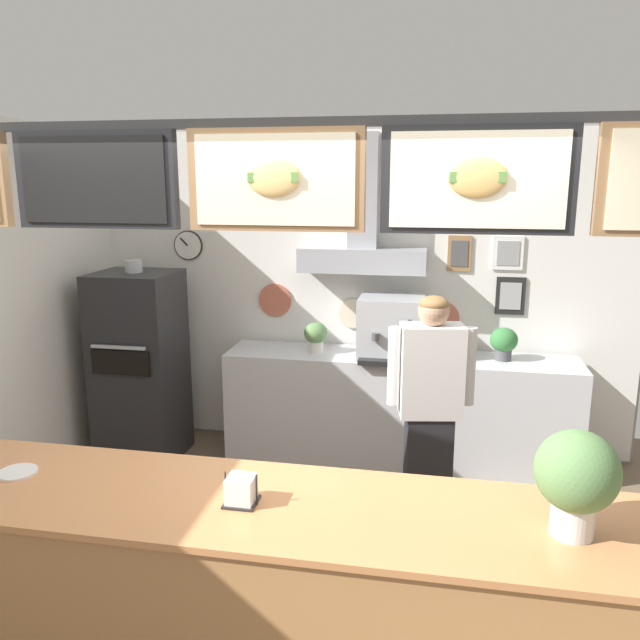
% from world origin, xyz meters
% --- Properties ---
extents(ground_plane, '(6.20, 6.20, 0.00)m').
position_xyz_m(ground_plane, '(0.00, 0.00, 0.00)').
color(ground_plane, brown).
extents(back_wall_assembly, '(4.69, 2.92, 2.76)m').
position_xyz_m(back_wall_assembly, '(0.00, 2.42, 1.47)').
color(back_wall_assembly, gray).
rests_on(back_wall_assembly, ground_plane).
extents(service_counter, '(3.86, 0.75, 1.02)m').
position_xyz_m(service_counter, '(0.00, -0.47, 0.51)').
color(service_counter, '#B77F4C').
rests_on(service_counter, ground_plane).
extents(back_prep_counter, '(2.87, 0.55, 0.94)m').
position_xyz_m(back_prep_counter, '(0.39, 2.18, 0.46)').
color(back_prep_counter, silver).
rests_on(back_prep_counter, ground_plane).
extents(pizza_oven, '(0.65, 0.66, 1.70)m').
position_xyz_m(pizza_oven, '(-1.77, 1.92, 0.81)').
color(pizza_oven, '#232326').
rests_on(pizza_oven, ground_plane).
extents(shop_worker, '(0.53, 0.28, 1.66)m').
position_xyz_m(shop_worker, '(0.66, 0.97, 0.90)').
color(shop_worker, '#232328').
rests_on(shop_worker, ground_plane).
extents(espresso_machine, '(0.52, 0.54, 0.49)m').
position_xyz_m(espresso_machine, '(0.32, 2.16, 1.18)').
color(espresso_machine, '#B7BABF').
rests_on(espresso_machine, back_prep_counter).
extents(potted_basil, '(0.20, 0.20, 0.25)m').
position_xyz_m(potted_basil, '(-0.30, 2.16, 1.08)').
color(potted_basil, beige).
rests_on(potted_basil, back_prep_counter).
extents(potted_oregano, '(0.22, 0.22, 0.26)m').
position_xyz_m(potted_oregano, '(1.21, 2.22, 1.08)').
color(potted_oregano, '#4C4C51').
rests_on(potted_oregano, back_prep_counter).
extents(condiment_plate, '(0.18, 0.18, 0.01)m').
position_xyz_m(condiment_plate, '(-1.20, -0.43, 1.03)').
color(condiment_plate, white).
rests_on(condiment_plate, service_counter).
extents(basil_vase, '(0.31, 0.31, 0.42)m').
position_xyz_m(basil_vase, '(1.22, -0.49, 1.25)').
color(basil_vase, silver).
rests_on(basil_vase, service_counter).
extents(napkin_holder, '(0.14, 0.13, 0.14)m').
position_xyz_m(napkin_holder, '(-0.10, -0.50, 1.07)').
color(napkin_holder, '#262628').
rests_on(napkin_holder, service_counter).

